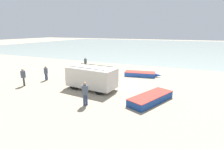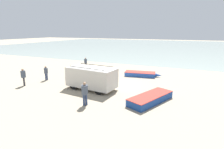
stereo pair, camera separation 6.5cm
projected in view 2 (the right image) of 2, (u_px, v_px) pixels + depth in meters
name	position (u px, v px, depth m)	size (l,w,h in m)	color
ground_plane	(108.00, 86.00, 17.65)	(200.00, 200.00, 0.00)	tan
sea_water	(168.00, 46.00, 63.85)	(120.00, 80.00, 0.01)	#99A89E
parked_van	(91.00, 77.00, 16.58)	(4.97, 2.59, 2.23)	beige
fishing_rowboat_0	(141.00, 74.00, 21.55)	(4.53, 1.96, 0.53)	#234CA3
fishing_rowboat_1	(75.00, 73.00, 21.92)	(3.55, 3.66, 0.53)	navy
fishing_rowboat_2	(152.00, 98.00, 13.84)	(3.03, 5.10, 0.58)	navy
fisherman_0	(23.00, 75.00, 17.61)	(0.47, 0.47, 1.79)	#38383D
fisherman_1	(46.00, 72.00, 19.68)	(0.42, 0.42, 1.60)	navy
fisherman_2	(86.00, 62.00, 26.02)	(0.42, 0.42, 1.60)	#5B564C
fisherman_3	(85.00, 92.00, 12.92)	(0.48, 0.48, 1.81)	navy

